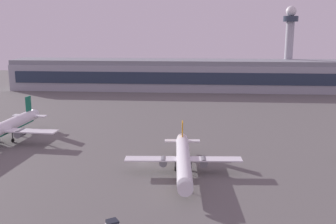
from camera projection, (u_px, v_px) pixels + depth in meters
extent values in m
plane|color=#605E5B|center=(144.00, 161.00, 104.81)|extent=(416.00, 416.00, 0.00)
cube|color=#9EA3AD|center=(182.00, 77.00, 220.32)|extent=(185.58, 22.00, 14.00)
cube|color=#263347|center=(181.00, 78.00, 209.26)|extent=(178.16, 0.40, 6.16)
cube|color=gray|center=(182.00, 62.00, 218.60)|extent=(185.58, 19.80, 2.40)
cylinder|color=#A8A8B2|center=(288.00, 56.00, 222.33)|extent=(4.40, 4.40, 36.65)
cylinder|color=#2D3847|center=(291.00, 19.00, 218.16)|extent=(8.00, 8.00, 3.00)
sphere|color=silver|center=(291.00, 11.00, 217.32)|extent=(5.60, 5.60, 5.60)
cylinder|color=white|center=(183.00, 160.00, 95.24)|extent=(5.12, 31.53, 3.31)
cone|color=white|center=(185.00, 187.00, 78.87)|extent=(3.26, 2.27, 3.15)
cone|color=white|center=(182.00, 140.00, 111.77)|extent=(3.12, 2.61, 2.98)
cube|color=white|center=(183.00, 159.00, 96.13)|extent=(28.06, 5.10, 0.31)
cube|color=white|center=(182.00, 141.00, 110.12)|extent=(9.70, 2.64, 0.31)
cube|color=orange|center=(182.00, 132.00, 109.30)|extent=(0.42, 2.80, 5.67)
cylinder|color=slate|center=(203.00, 162.00, 96.18)|extent=(2.10, 3.24, 1.92)
cylinder|color=slate|center=(163.00, 161.00, 96.33)|extent=(2.10, 3.24, 1.92)
cube|color=orange|center=(183.00, 163.00, 95.43)|extent=(4.65, 29.00, 0.31)
cylinder|color=#333338|center=(184.00, 182.00, 85.74)|extent=(0.24, 0.24, 3.10)
cylinder|color=black|center=(184.00, 189.00, 86.07)|extent=(0.40, 0.98, 0.96)
cylinder|color=#333338|center=(191.00, 163.00, 97.66)|extent=(0.24, 0.24, 3.10)
cylinder|color=black|center=(191.00, 169.00, 97.99)|extent=(0.40, 0.98, 0.96)
cylinder|color=#333338|center=(175.00, 163.00, 97.73)|extent=(0.24, 0.24, 3.10)
cylinder|color=black|center=(175.00, 169.00, 98.05)|extent=(0.40, 0.98, 0.96)
cylinder|color=white|center=(0.00, 130.00, 118.92)|extent=(6.70, 38.50, 4.04)
cone|color=white|center=(33.00, 115.00, 138.90)|extent=(3.84, 3.23, 3.64)
cube|color=white|center=(2.00, 130.00, 120.00)|extent=(34.27, 6.61, 0.37)
cube|color=white|center=(30.00, 116.00, 136.90)|extent=(11.86, 3.36, 0.37)
cube|color=#146B4C|center=(29.00, 107.00, 135.91)|extent=(0.56, 3.42, 6.92)
cylinder|color=slate|center=(20.00, 133.00, 119.33)|extent=(2.60, 3.99, 2.34)
cube|color=#146B4C|center=(0.00, 134.00, 119.16)|extent=(6.08, 35.42, 0.38)
cylinder|color=#333338|center=(12.00, 134.00, 121.56)|extent=(0.30, 0.30, 3.78)
cylinder|color=black|center=(13.00, 140.00, 121.96)|extent=(0.51, 1.20, 1.17)
cube|color=#1E232D|center=(112.00, 222.00, 68.41)|extent=(2.55, 2.55, 0.70)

